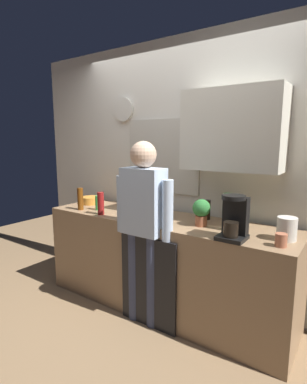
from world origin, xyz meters
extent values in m
plane|color=#8C6D4C|center=(0.00, 0.00, 0.00)|extent=(8.00, 8.00, 0.00)
cube|color=#937251|center=(0.00, 0.30, 0.44)|extent=(2.42, 0.64, 0.89)
cube|color=black|center=(0.07, -0.03, 0.40)|extent=(0.56, 0.02, 0.80)
cube|color=silver|center=(0.00, 0.73, 1.30)|extent=(4.02, 0.10, 2.60)
cube|color=beige|center=(-0.25, 0.67, 1.44)|extent=(0.86, 0.02, 0.76)
cube|color=#8CA5C6|center=(-0.25, 0.67, 1.44)|extent=(0.80, 0.02, 0.70)
cube|color=silver|center=(0.55, 0.52, 1.69)|extent=(0.84, 0.32, 0.68)
cylinder|color=silver|center=(-0.76, 0.66, 1.94)|extent=(0.26, 0.03, 0.26)
cube|color=black|center=(0.75, 0.08, 0.90)|extent=(0.20, 0.20, 0.03)
cube|color=black|center=(0.75, 0.14, 1.06)|extent=(0.18, 0.08, 0.28)
cylinder|color=black|center=(0.75, 0.05, 0.97)|extent=(0.11, 0.11, 0.11)
cylinder|color=black|center=(0.75, 0.08, 1.20)|extent=(0.17, 0.17, 0.03)
cylinder|color=maroon|center=(-0.58, 0.07, 1.00)|extent=(0.06, 0.06, 0.22)
cylinder|color=olive|center=(-0.07, 0.35, 1.01)|extent=(0.06, 0.06, 0.25)
cylinder|color=black|center=(0.36, 0.50, 0.98)|extent=(0.06, 0.06, 0.18)
cylinder|color=#195923|center=(0.63, 0.29, 1.04)|extent=(0.07, 0.07, 0.30)
cylinder|color=brown|center=(-0.89, 0.10, 1.00)|extent=(0.06, 0.06, 0.23)
cylinder|color=#B26647|center=(1.08, 0.12, 0.94)|extent=(0.08, 0.08, 0.09)
cylinder|color=orange|center=(-1.02, 0.37, 0.93)|extent=(0.22, 0.22, 0.08)
cylinder|color=#9E5638|center=(0.40, 0.27, 0.93)|extent=(0.10, 0.10, 0.09)
sphere|color=#2D7233|center=(0.40, 0.27, 1.04)|extent=(0.15, 0.15, 0.15)
cylinder|color=green|center=(-0.74, 0.20, 0.96)|extent=(0.06, 0.06, 0.15)
cone|color=white|center=(-0.74, 0.20, 1.05)|extent=(0.02, 0.02, 0.03)
cylinder|color=silver|center=(1.08, 0.29, 0.97)|extent=(0.14, 0.14, 0.17)
cylinder|color=#3F4766|center=(-0.10, 0.00, 0.41)|extent=(0.12, 0.12, 0.82)
cylinder|color=#3F4766|center=(0.10, 0.00, 0.41)|extent=(0.12, 0.12, 0.82)
cube|color=silver|center=(0.00, 0.00, 1.10)|extent=(0.36, 0.20, 0.56)
sphere|color=#D8AD8C|center=(0.00, 0.00, 1.49)|extent=(0.22, 0.22, 0.22)
cylinder|color=silver|center=(-0.24, 0.00, 1.05)|extent=(0.09, 0.09, 0.50)
cylinder|color=silver|center=(0.24, 0.00, 1.05)|extent=(0.09, 0.09, 0.50)
camera|label=1|loc=(1.50, -2.00, 1.61)|focal=28.43mm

